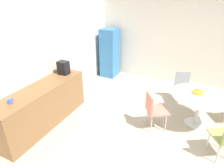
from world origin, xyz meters
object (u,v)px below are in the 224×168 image
Objects in this scene: locker_cabinet at (110,53)px; coffee_maker at (63,68)px; mug_white at (10,101)px; chair_coral at (153,107)px; round_table at (200,100)px; fruit_bowl at (198,92)px; mug_green at (65,73)px; chair_gray at (183,84)px.

coffee_maker is at bearing 177.54° from locker_cabinet.
locker_cabinet reaches higher than mug_white.
round_table is at bearing -57.42° from chair_coral.
round_table is 1.03m from chair_coral.
locker_cabinet is 1.35× the size of round_table.
mug_green reaches higher than fruit_bowl.
mug_green is (-1.54, 2.57, 0.43)m from chair_gray.
chair_coral is 2.59× the size of coffee_maker.
chair_gray is at bearing -59.05° from mug_green.
fruit_bowl is at bearing -77.25° from mug_green.
chair_coral is 1.03m from fruit_bowl.
mug_green is at bearing 91.88° from chair_coral.
locker_cabinet is at bearing 59.83° from fruit_bowl.
locker_cabinet is 2.68m from chair_gray.
coffee_maker reaches higher than mug_white.
locker_cabinet reaches higher than chair_coral.
chair_gray is 6.43× the size of mug_white.
round_table is 9.34× the size of mug_green.
coffee_maker is (-0.64, 3.01, 0.27)m from fruit_bowl.
mug_green is at bearing -111.91° from coffee_maker.
fruit_bowl is 1.75× the size of mug_green.
mug_white is at bearing 125.47° from fruit_bowl.
mug_white is (-3.84, 0.11, 0.14)m from locker_cabinet.
chair_gray is 3.67× the size of fruit_bowl.
locker_cabinet is 1.95× the size of chair_gray.
locker_cabinet reaches higher than mug_green.
chair_gray is 1.00× the size of chair_coral.
fruit_bowl is (-0.87, -0.37, 0.27)m from chair_gray.
chair_gray is at bearing -60.10° from coffee_maker.
round_table is 9.34× the size of mug_white.
round_table is 1.45× the size of chair_gray.
mug_white reaches higher than chair_gray.
locker_cabinet reaches higher than coffee_maker.
locker_cabinet is 3.45m from round_table.
mug_white is at bearing 178.38° from locker_cabinet.
mug_white is 1.48m from mug_green.
coffee_maker reaches higher than chair_coral.
round_table is 3.16m from coffee_maker.
fruit_bowl is (-1.69, -2.91, -0.02)m from locker_cabinet.
fruit_bowl is 1.75× the size of mug_white.
coffee_maker is at bearing 119.90° from chair_gray.
chair_gray is (-0.82, -2.53, -0.29)m from locker_cabinet.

